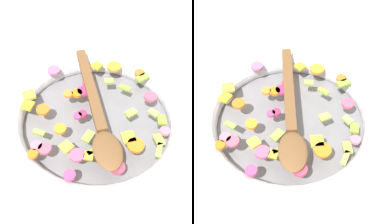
{
  "view_description": "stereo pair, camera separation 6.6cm",
  "coord_description": "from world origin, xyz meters",
  "views": [
    {
      "loc": [
        0.33,
        0.26,
        0.56
      ],
      "look_at": [
        0.0,
        0.0,
        0.05
      ],
      "focal_mm": 50.0,
      "sensor_mm": 36.0,
      "label": 1
    },
    {
      "loc": [
        0.28,
        0.31,
        0.56
      ],
      "look_at": [
        0.0,
        0.0,
        0.05
      ],
      "focal_mm": 50.0,
      "sensor_mm": 36.0,
      "label": 2
    }
  ],
  "objects": [
    {
      "name": "chopped_vegetables",
      "position": [
        0.01,
        0.0,
        0.05
      ],
      "size": [
        0.34,
        0.34,
        0.01
      ],
      "color": "orange",
      "rests_on": "skillet"
    },
    {
      "name": "ground_plane",
      "position": [
        0.0,
        0.0,
        0.0
      ],
      "size": [
        4.0,
        4.0,
        0.0
      ],
      "primitive_type": "plane",
      "color": "silver"
    },
    {
      "name": "wooden_spoon",
      "position": [
        0.01,
        0.02,
        0.06
      ],
      "size": [
        0.24,
        0.28,
        0.01
      ],
      "color": "brown",
      "rests_on": "chopped_vegetables"
    },
    {
      "name": "skillet",
      "position": [
        0.0,
        0.0,
        0.02
      ],
      "size": [
        0.42,
        0.42,
        0.05
      ],
      "color": "slate",
      "rests_on": "ground_plane"
    }
  ]
}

